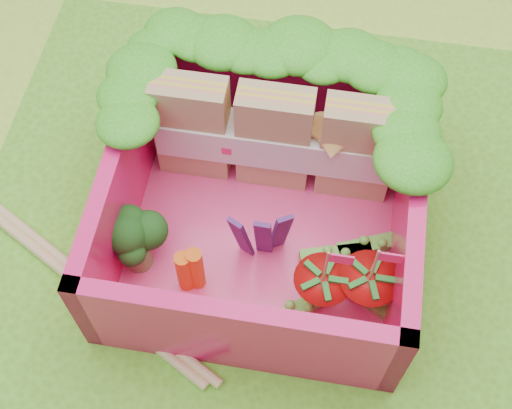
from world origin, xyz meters
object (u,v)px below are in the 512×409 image
at_px(sandwich_stack, 275,139).
at_px(strawberry_right, 366,290).
at_px(broccoli, 134,243).
at_px(chopsticks, 34,242).
at_px(bento_box, 263,203).
at_px(strawberry_left, 321,290).

bearing_deg(sandwich_stack, strawberry_right, -51.11).
relative_size(sandwich_stack, broccoli, 3.35).
bearing_deg(broccoli, chopsticks, 177.22).
relative_size(strawberry_right, chopsticks, 0.25).
bearing_deg(bento_box, strawberry_left, -47.28).
height_order(strawberry_left, chopsticks, strawberry_left).
xyz_separation_m(bento_box, strawberry_left, (0.30, -0.32, -0.10)).
height_order(sandwich_stack, strawberry_left, sandwich_stack).
height_order(sandwich_stack, strawberry_right, sandwich_stack).
distance_m(strawberry_left, chopsticks, 1.33).
bearing_deg(chopsticks, bento_box, 12.98).
relative_size(sandwich_stack, strawberry_right, 2.16).
bearing_deg(broccoli, sandwich_stack, 47.11).
height_order(broccoli, strawberry_right, strawberry_right).
height_order(sandwich_stack, broccoli, sandwich_stack).
distance_m(broccoli, chopsticks, 0.55).
distance_m(strawberry_left, strawberry_right, 0.19).
xyz_separation_m(strawberry_right, chopsticks, (-1.50, 0.06, -0.16)).
height_order(strawberry_left, strawberry_right, strawberry_right).
bearing_deg(bento_box, broccoli, -153.16).
height_order(bento_box, broccoli, bento_box).
relative_size(bento_box, chopsticks, 0.67).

